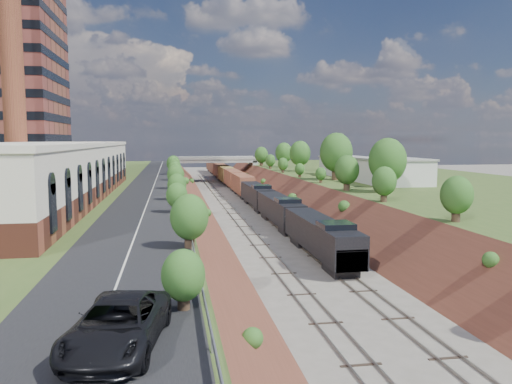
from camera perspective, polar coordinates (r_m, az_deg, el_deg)
The scene contains 18 objects.
ground at distance 30.97m, azimuth 16.25°, elevation -17.74°, with size 400.00×400.00×0.00m, color #6B665B.
platform_left at distance 88.34m, azimuth -22.87°, elevation -0.87°, with size 44.00×180.00×5.00m, color #3E5824.
platform_right at distance 97.36m, azimuth 18.41°, elevation -0.11°, with size 44.00×180.00×5.00m, color #3E5824.
embankment_left at distance 86.31m, azimuth -8.42°, elevation -2.29°, with size 7.07×180.00×7.07m, color brown.
embankment_right at distance 89.49m, azimuth 5.81°, elevation -1.96°, with size 7.07×180.00×7.07m, color brown.
rail_left_track at distance 86.87m, azimuth -2.87°, elevation -2.12°, with size 1.58×180.00×0.18m, color gray.
rail_right_track at distance 87.63m, azimuth 0.51°, elevation -2.04°, with size 1.58×180.00×0.18m, color gray.
road at distance 85.77m, azimuth -11.48°, elevation 1.00°, with size 8.00×180.00×0.10m, color black.
guardrail at distance 85.49m, azimuth -8.75°, elevation 1.37°, with size 0.10×171.00×0.70m.
commercial_building at distance 65.35m, azimuth -23.19°, elevation 2.15°, with size 14.30×62.30×7.00m.
smokestack at distance 85.62m, azimuth -26.14°, elevation 13.90°, with size 3.20×3.20×40.00m, color brown.
overpass at distance 148.14m, azimuth -4.72°, elevation 3.11°, with size 24.50×8.30×7.40m.
white_building_near at distance 85.62m, azimuth 15.40°, elevation 2.20°, with size 9.00×12.00×4.00m, color silver.
white_building_far at distance 105.77m, azimuth 10.11°, elevation 2.90°, with size 8.00×10.00×3.60m, color silver.
tree_right_large at distance 71.89m, azimuth 14.79°, elevation 3.44°, with size 5.25×5.25×7.61m.
tree_left_crest at distance 45.73m, azimuth -8.46°, elevation -0.73°, with size 2.45×2.45×3.55m.
freight_train at distance 124.38m, azimuth -2.55°, elevation 1.53°, with size 3.15×160.14×4.68m.
suv at distance 18.51m, azimuth -15.55°, elevation -14.40°, with size 2.87×6.22×1.73m, color black.
Camera 1 is at (-12.69, -25.41, 12.35)m, focal length 35.00 mm.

